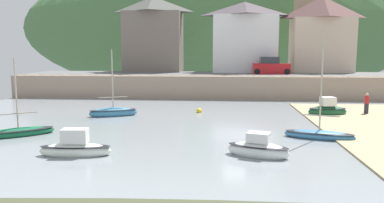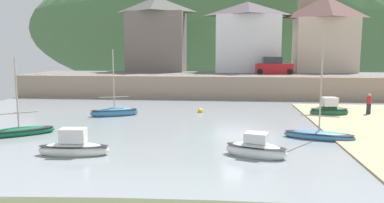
{
  "view_description": "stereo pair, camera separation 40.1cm",
  "coord_description": "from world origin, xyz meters",
  "px_view_note": "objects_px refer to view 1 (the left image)",
  "views": [
    {
      "loc": [
        -1.41,
        -22.57,
        5.1
      ],
      "look_at": [
        -3.38,
        2.08,
        1.69
      ],
      "focal_mm": 34.98,
      "sensor_mm": 36.0,
      "label": 1
    },
    {
      "loc": [
        -1.01,
        -22.54,
        5.1
      ],
      "look_at": [
        -3.38,
        2.08,
        1.69
      ],
      "focal_mm": 34.98,
      "sensor_mm": 36.0,
      "label": 2
    }
  ],
  "objects_px": {
    "waterfront_building_right": "(322,34)",
    "mooring_buoy": "(199,111)",
    "sailboat_nearest_shore": "(319,134)",
    "parked_car_near_slipway": "(271,67)",
    "church_with_spire": "(306,7)",
    "dinghy_open_wooden": "(113,112)",
    "motorboat_with_cabin": "(75,148)",
    "rowboat_small_beached": "(258,149)",
    "person_on_slipway": "(367,102)",
    "waterfront_building_left": "(154,34)",
    "fishing_boat_green": "(18,132)",
    "sailboat_white_hull": "(327,110)",
    "waterfront_building_centre": "(244,37)"
  },
  "relations": [
    {
      "from": "dinghy_open_wooden",
      "to": "motorboat_with_cabin",
      "type": "bearing_deg",
      "value": -105.57
    },
    {
      "from": "waterfront_building_left",
      "to": "waterfront_building_right",
      "type": "height_order",
      "value": "waterfront_building_left"
    },
    {
      "from": "fishing_boat_green",
      "to": "motorboat_with_cabin",
      "type": "bearing_deg",
      "value": -72.85
    },
    {
      "from": "parked_car_near_slipway",
      "to": "dinghy_open_wooden",
      "type": "bearing_deg",
      "value": -133.8
    },
    {
      "from": "fishing_boat_green",
      "to": "sailboat_white_hull",
      "type": "distance_m",
      "value": 22.29
    },
    {
      "from": "waterfront_building_right",
      "to": "sailboat_white_hull",
      "type": "distance_m",
      "value": 19.5
    },
    {
      "from": "rowboat_small_beached",
      "to": "parked_car_near_slipway",
      "type": "height_order",
      "value": "parked_car_near_slipway"
    },
    {
      "from": "waterfront_building_left",
      "to": "church_with_spire",
      "type": "height_order",
      "value": "church_with_spire"
    },
    {
      "from": "rowboat_small_beached",
      "to": "waterfront_building_left",
      "type": "bearing_deg",
      "value": 128.35
    },
    {
      "from": "waterfront_building_centre",
      "to": "fishing_boat_green",
      "type": "bearing_deg",
      "value": -119.1
    },
    {
      "from": "waterfront_building_left",
      "to": "fishing_boat_green",
      "type": "bearing_deg",
      "value": -97.27
    },
    {
      "from": "parked_car_near_slipway",
      "to": "motorboat_with_cabin",
      "type": "bearing_deg",
      "value": -116.79
    },
    {
      "from": "church_with_spire",
      "to": "dinghy_open_wooden",
      "type": "relative_size",
      "value": 3.03
    },
    {
      "from": "waterfront_building_right",
      "to": "mooring_buoy",
      "type": "distance_m",
      "value": 23.41
    },
    {
      "from": "parked_car_near_slipway",
      "to": "person_on_slipway",
      "type": "height_order",
      "value": "parked_car_near_slipway"
    },
    {
      "from": "sailboat_nearest_shore",
      "to": "parked_car_near_slipway",
      "type": "xyz_separation_m",
      "value": [
        -0.14,
        21.49,
        2.96
      ]
    },
    {
      "from": "church_with_spire",
      "to": "mooring_buoy",
      "type": "bearing_deg",
      "value": -121.05
    },
    {
      "from": "rowboat_small_beached",
      "to": "parked_car_near_slipway",
      "type": "xyz_separation_m",
      "value": [
        3.76,
        25.49,
        2.86
      ]
    },
    {
      "from": "church_with_spire",
      "to": "parked_car_near_slipway",
      "type": "relative_size",
      "value": 3.94
    },
    {
      "from": "sailboat_white_hull",
      "to": "person_on_slipway",
      "type": "relative_size",
      "value": 1.96
    },
    {
      "from": "dinghy_open_wooden",
      "to": "person_on_slipway",
      "type": "xyz_separation_m",
      "value": [
        19.9,
        2.11,
        0.69
      ]
    },
    {
      "from": "church_with_spire",
      "to": "dinghy_open_wooden",
      "type": "bearing_deg",
      "value": -129.6
    },
    {
      "from": "parked_car_near_slipway",
      "to": "person_on_slipway",
      "type": "relative_size",
      "value": 2.55
    },
    {
      "from": "fishing_boat_green",
      "to": "waterfront_building_centre",
      "type": "bearing_deg",
      "value": 25.22
    },
    {
      "from": "waterfront_building_right",
      "to": "church_with_spire",
      "type": "xyz_separation_m",
      "value": [
        -1.13,
        4.0,
        3.69
      ]
    },
    {
      "from": "waterfront_building_left",
      "to": "waterfront_building_centre",
      "type": "xyz_separation_m",
      "value": [
        11.47,
        0.0,
        -0.39
      ]
    },
    {
      "from": "waterfront_building_right",
      "to": "parked_car_near_slipway",
      "type": "xyz_separation_m",
      "value": [
        -6.64,
        -4.5,
        -3.88
      ]
    },
    {
      "from": "mooring_buoy",
      "to": "rowboat_small_beached",
      "type": "bearing_deg",
      "value": -73.93
    },
    {
      "from": "sailboat_white_hull",
      "to": "sailboat_nearest_shore",
      "type": "bearing_deg",
      "value": -115.73
    },
    {
      "from": "church_with_spire",
      "to": "dinghy_open_wooden",
      "type": "height_order",
      "value": "church_with_spire"
    },
    {
      "from": "dinghy_open_wooden",
      "to": "sailboat_nearest_shore",
      "type": "distance_m",
      "value": 15.51
    },
    {
      "from": "waterfront_building_centre",
      "to": "motorboat_with_cabin",
      "type": "height_order",
      "value": "waterfront_building_centre"
    },
    {
      "from": "dinghy_open_wooden",
      "to": "sailboat_white_hull",
      "type": "height_order",
      "value": "dinghy_open_wooden"
    },
    {
      "from": "waterfront_building_left",
      "to": "dinghy_open_wooden",
      "type": "distance_m",
      "value": 20.73
    },
    {
      "from": "sailboat_white_hull",
      "to": "waterfront_building_right",
      "type": "bearing_deg",
      "value": 70.39
    },
    {
      "from": "waterfront_building_centre",
      "to": "parked_car_near_slipway",
      "type": "relative_size",
      "value": 2.09
    },
    {
      "from": "church_with_spire",
      "to": "mooring_buoy",
      "type": "distance_m",
      "value": 27.16
    },
    {
      "from": "rowboat_small_beached",
      "to": "fishing_boat_green",
      "type": "height_order",
      "value": "fishing_boat_green"
    },
    {
      "from": "waterfront_building_right",
      "to": "sailboat_white_hull",
      "type": "bearing_deg",
      "value": -102.11
    },
    {
      "from": "waterfront_building_right",
      "to": "sailboat_white_hull",
      "type": "relative_size",
      "value": 2.89
    },
    {
      "from": "waterfront_building_right",
      "to": "motorboat_with_cabin",
      "type": "xyz_separation_m",
      "value": [
        -19.27,
        -30.56,
        -6.72
      ]
    },
    {
      "from": "rowboat_small_beached",
      "to": "person_on_slipway",
      "type": "distance_m",
      "value": 15.86
    },
    {
      "from": "waterfront_building_left",
      "to": "parked_car_near_slipway",
      "type": "height_order",
      "value": "waterfront_building_left"
    },
    {
      "from": "church_with_spire",
      "to": "parked_car_near_slipway",
      "type": "bearing_deg",
      "value": -122.94
    },
    {
      "from": "waterfront_building_left",
      "to": "mooring_buoy",
      "type": "relative_size",
      "value": 21.08
    },
    {
      "from": "waterfront_building_left",
      "to": "church_with_spire",
      "type": "bearing_deg",
      "value": 11.43
    },
    {
      "from": "waterfront_building_centre",
      "to": "waterfront_building_right",
      "type": "distance_m",
      "value": 9.45
    },
    {
      "from": "sailboat_nearest_shore",
      "to": "dinghy_open_wooden",
      "type": "bearing_deg",
      "value": 171.39
    },
    {
      "from": "waterfront_building_centre",
      "to": "mooring_buoy",
      "type": "distance_m",
      "value": 19.19
    },
    {
      "from": "church_with_spire",
      "to": "fishing_boat_green",
      "type": "height_order",
      "value": "church_with_spire"
    }
  ]
}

